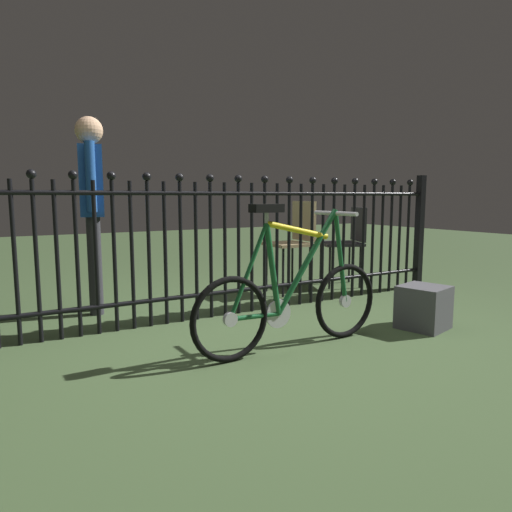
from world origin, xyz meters
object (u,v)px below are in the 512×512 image
(bicycle, at_px, (292,298))
(chair_charcoal, at_px, (348,238))
(display_crate, at_px, (423,307))
(person_visitor, at_px, (92,198))
(chair_tan, at_px, (295,237))

(bicycle, relative_size, chair_charcoal, 1.65)
(chair_charcoal, distance_m, display_crate, 1.71)
(person_visitor, xyz_separation_m, display_crate, (1.97, -1.72, -0.79))
(display_crate, bearing_deg, bicycle, 173.99)
(chair_tan, distance_m, chair_charcoal, 0.70)
(chair_charcoal, height_order, person_visitor, person_visitor)
(chair_tan, height_order, display_crate, chair_tan)
(chair_tan, xyz_separation_m, person_visitor, (-1.91, 0.17, 0.39))
(chair_tan, distance_m, display_crate, 1.60)
(bicycle, bearing_deg, chair_charcoal, 39.42)
(bicycle, distance_m, person_visitor, 1.93)
(bicycle, xyz_separation_m, person_visitor, (-0.87, 1.60, 0.62))
(chair_charcoal, bearing_deg, bicycle, -140.58)
(bicycle, bearing_deg, chair_tan, 54.02)
(chair_charcoal, relative_size, display_crate, 2.70)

